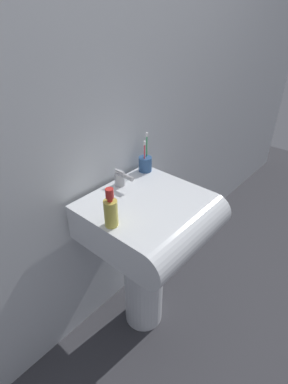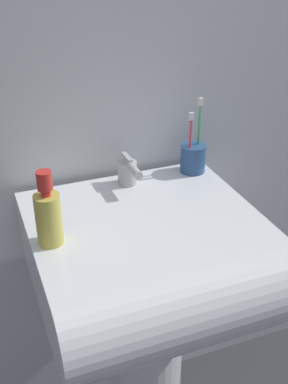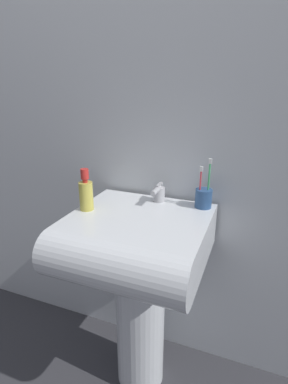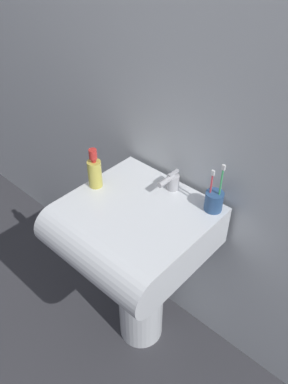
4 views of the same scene
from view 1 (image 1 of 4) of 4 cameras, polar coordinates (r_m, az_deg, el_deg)
The scene contains 7 objects.
ground_plane at distance 1.96m, azimuth -0.06°, elevation -22.41°, with size 6.00×6.00×0.00m, color #38383D.
wall_back at distance 1.38m, azimuth -8.87°, elevation 14.99°, with size 5.00×0.05×2.40m, color silver.
sink_pedestal at distance 1.70m, azimuth -0.07°, elevation -15.91°, with size 0.22×0.22×0.67m, color white.
sink_basin at distance 1.38m, azimuth 1.92°, elevation -5.45°, with size 0.53×0.54×0.18m.
faucet at distance 1.45m, azimuth -4.40°, elevation 2.58°, with size 0.05×0.11×0.08m.
toothbrush_cup at distance 1.58m, azimuth 0.24°, elevation 5.47°, with size 0.07×0.07×0.21m.
soap_bottle at distance 1.18m, azimuth -6.34°, elevation -3.65°, with size 0.06×0.06×0.17m.
Camera 1 is at (-0.85, -0.74, 1.61)m, focal length 28.00 mm.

